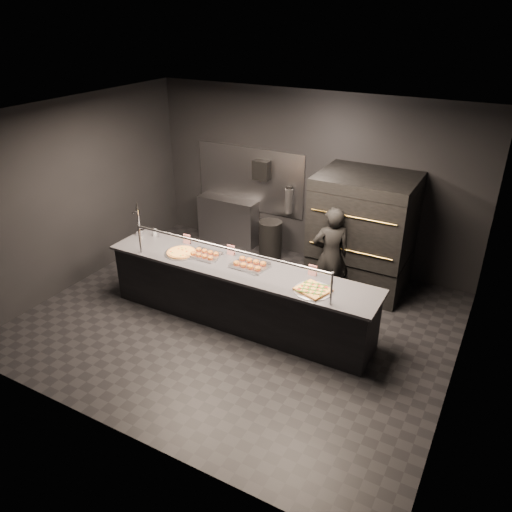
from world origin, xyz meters
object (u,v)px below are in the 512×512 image
at_px(service_counter, 239,294).
at_px(towel_dispenser, 262,170).
at_px(prep_shelf, 228,220).
at_px(slider_tray_b, 250,264).
at_px(fire_extinguisher, 289,201).
at_px(pizza_oven, 363,232).
at_px(slider_tray_a, 205,254).
at_px(beer_tap, 139,225).
at_px(square_pizza, 313,290).
at_px(worker, 331,256).
at_px(round_pizza, 181,252).
at_px(trash_bin, 270,239).

xyz_separation_m(service_counter, towel_dispenser, (-0.90, 2.39, 1.09)).
distance_m(prep_shelf, slider_tray_b, 2.87).
bearing_deg(fire_extinguisher, service_counter, -81.70).
xyz_separation_m(pizza_oven, slider_tray_a, (-1.80, -1.85, -0.02)).
relative_size(beer_tap, square_pizza, 1.14).
bearing_deg(worker, round_pizza, 0.40).
bearing_deg(fire_extinguisher, pizza_oven, -17.89).
height_order(prep_shelf, trash_bin, prep_shelf).
bearing_deg(trash_bin, prep_shelf, 168.62).
height_order(fire_extinguisher, beer_tap, beer_tap).
bearing_deg(service_counter, beer_tap, 174.16).
height_order(beer_tap, trash_bin, beer_tap).
distance_m(prep_shelf, beer_tap, 2.24).
height_order(towel_dispenser, square_pizza, towel_dispenser).
height_order(slider_tray_b, square_pizza, slider_tray_b).
relative_size(round_pizza, square_pizza, 1.00).
distance_m(pizza_oven, slider_tray_b, 2.10).
relative_size(towel_dispenser, fire_extinguisher, 0.69).
bearing_deg(trash_bin, pizza_oven, -6.85).
height_order(towel_dispenser, fire_extinguisher, towel_dispenser).
xyz_separation_m(service_counter, square_pizza, (1.19, -0.11, 0.47)).
distance_m(pizza_oven, fire_extinguisher, 1.63).
bearing_deg(slider_tray_b, slider_tray_a, -176.67).
distance_m(slider_tray_a, square_pizza, 1.80).
bearing_deg(round_pizza, square_pizza, -1.87).
xyz_separation_m(slider_tray_b, square_pizza, (1.05, -0.21, -0.01)).
height_order(beer_tap, square_pizza, beer_tap).
bearing_deg(service_counter, towel_dispenser, 110.63).
bearing_deg(prep_shelf, worker, -24.33).
xyz_separation_m(towel_dispenser, slider_tray_b, (1.04, -2.30, -0.60)).
relative_size(service_counter, prep_shelf, 3.42).
xyz_separation_m(service_counter, prep_shelf, (-1.60, 2.32, -0.01)).
relative_size(round_pizza, trash_bin, 0.71).
relative_size(pizza_oven, slider_tray_a, 3.75).
distance_m(prep_shelf, fire_extinguisher, 1.39).
bearing_deg(pizza_oven, round_pizza, -137.86).
height_order(towel_dispenser, slider_tray_a, towel_dispenser).
bearing_deg(fire_extinguisher, prep_shelf, -176.34).
xyz_separation_m(pizza_oven, towel_dispenser, (-2.10, 0.49, 0.58)).
height_order(service_counter, towel_dispenser, towel_dispenser).
relative_size(towel_dispenser, square_pizza, 0.70).
height_order(prep_shelf, fire_extinguisher, fire_extinguisher).
distance_m(prep_shelf, square_pizza, 3.74).
bearing_deg(fire_extinguisher, round_pizza, -103.79).
bearing_deg(trash_bin, worker, -31.94).
xyz_separation_m(pizza_oven, square_pizza, (-0.01, -2.01, -0.03)).
bearing_deg(slider_tray_b, towel_dispenser, 114.31).
distance_m(prep_shelf, round_pizza, 2.50).
height_order(service_counter, prep_shelf, service_counter).
height_order(square_pizza, trash_bin, square_pizza).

